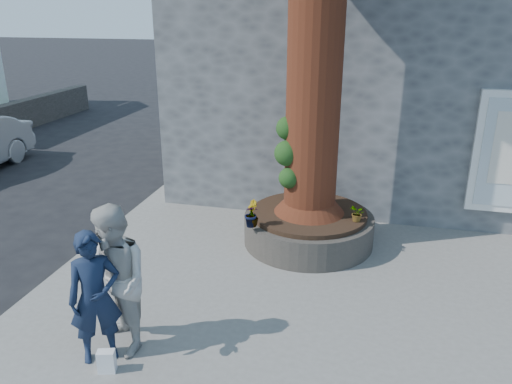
# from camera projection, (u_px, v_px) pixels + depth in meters

# --- Properties ---
(ground) EXTENTS (120.00, 120.00, 0.00)m
(ground) POSITION_uv_depth(u_px,v_px,m) (235.00, 301.00, 7.44)
(ground) COLOR black
(ground) RESTS_ON ground
(pavement) EXTENTS (9.00, 8.00, 0.12)m
(pavement) POSITION_uv_depth(u_px,v_px,m) (342.00, 276.00, 8.00)
(pavement) COLOR slate
(pavement) RESTS_ON ground
(yellow_line) EXTENTS (0.10, 30.00, 0.01)m
(yellow_line) POSITION_uv_depth(u_px,v_px,m) (89.00, 249.00, 9.03)
(yellow_line) COLOR yellow
(yellow_line) RESTS_ON ground
(stone_shop) EXTENTS (10.30, 8.30, 6.30)m
(stone_shop) POSITION_uv_depth(u_px,v_px,m) (410.00, 49.00, 12.35)
(stone_shop) COLOR #4D4F52
(stone_shop) RESTS_ON ground
(planter) EXTENTS (2.30, 2.30, 0.60)m
(planter) POSITION_uv_depth(u_px,v_px,m) (308.00, 227.00, 8.94)
(planter) COLOR black
(planter) RESTS_ON pavement
(man) EXTENTS (0.72, 0.67, 1.66)m
(man) POSITION_uv_depth(u_px,v_px,m) (95.00, 298.00, 5.79)
(man) COLOR #142038
(man) RESTS_ON pavement
(woman) EXTENTS (1.16, 1.14, 1.89)m
(woman) POSITION_uv_depth(u_px,v_px,m) (115.00, 282.00, 5.91)
(woman) COLOR #BAB8B2
(woman) RESTS_ON pavement
(shopping_bag) EXTENTS (0.23, 0.17, 0.28)m
(shopping_bag) POSITION_uv_depth(u_px,v_px,m) (107.00, 361.00, 5.78)
(shopping_bag) COLOR white
(shopping_bag) RESTS_ON pavement
(plant_a) EXTENTS (0.22, 0.23, 0.36)m
(plant_a) POSITION_uv_depth(u_px,v_px,m) (311.00, 186.00, 9.57)
(plant_a) COLOR gray
(plant_a) RESTS_ON planter
(plant_b) EXTENTS (0.27, 0.28, 0.44)m
(plant_b) POSITION_uv_depth(u_px,v_px,m) (251.00, 213.00, 8.17)
(plant_b) COLOR gray
(plant_b) RESTS_ON planter
(plant_c) EXTENTS (0.26, 0.26, 0.36)m
(plant_c) POSITION_uv_depth(u_px,v_px,m) (252.00, 216.00, 8.18)
(plant_c) COLOR gray
(plant_c) RESTS_ON planter
(plant_d) EXTENTS (0.33, 0.34, 0.29)m
(plant_d) POSITION_uv_depth(u_px,v_px,m) (358.00, 213.00, 8.37)
(plant_d) COLOR gray
(plant_d) RESTS_ON planter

